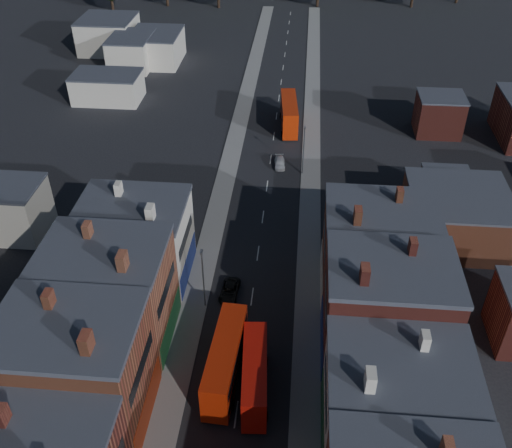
% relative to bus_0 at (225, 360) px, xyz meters
% --- Properties ---
extents(pavement_west, '(3.00, 200.00, 0.12)m').
position_rel_bus_0_xyz_m(pavement_west, '(-5.00, 29.83, -2.56)').
color(pavement_west, gray).
rests_on(pavement_west, ground).
extents(pavement_east, '(3.00, 200.00, 0.12)m').
position_rel_bus_0_xyz_m(pavement_east, '(8.00, 29.83, -2.56)').
color(pavement_east, gray).
rests_on(pavement_east, ground).
extents(lamp_post_2, '(0.25, 0.70, 8.12)m').
position_rel_bus_0_xyz_m(lamp_post_2, '(-3.70, 9.83, 2.08)').
color(lamp_post_2, slate).
rests_on(lamp_post_2, ground).
extents(lamp_post_3, '(0.25, 0.70, 8.12)m').
position_rel_bus_0_xyz_m(lamp_post_3, '(6.70, 39.83, 2.08)').
color(lamp_post_3, slate).
rests_on(lamp_post_3, ground).
extents(bus_0, '(3.35, 11.38, 4.85)m').
position_rel_bus_0_xyz_m(bus_0, '(0.00, 0.00, 0.00)').
color(bus_0, red).
rests_on(bus_0, ground).
extents(bus_1, '(3.09, 10.20, 4.34)m').
position_rel_bus_0_xyz_m(bus_1, '(3.00, -1.28, -0.28)').
color(bus_1, red).
rests_on(bus_1, ground).
extents(bus_2, '(3.61, 11.57, 4.92)m').
position_rel_bus_0_xyz_m(bus_2, '(3.89, 55.53, 0.03)').
color(bus_2, '#BC2708').
rests_on(bus_2, ground).
extents(car_2, '(2.33, 4.51, 1.22)m').
position_rel_bus_0_xyz_m(car_2, '(-1.17, 11.98, -2.01)').
color(car_2, black).
rests_on(car_2, ground).
extents(car_3, '(1.93, 4.04, 1.13)m').
position_rel_bus_0_xyz_m(car_3, '(3.05, 41.91, -2.05)').
color(car_3, silver).
rests_on(car_3, ground).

